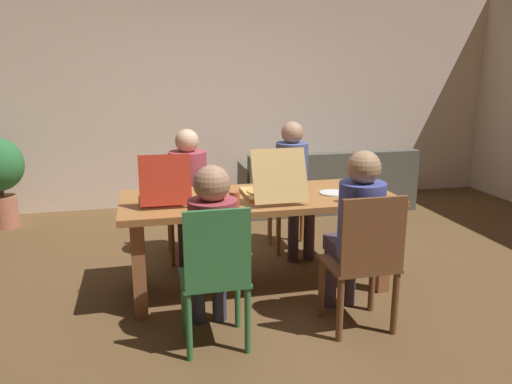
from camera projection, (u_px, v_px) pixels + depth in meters
ground_plane at (259, 286)px, 4.05m from camera, size 20.00×20.00×0.00m
back_wall at (209, 99)px, 6.30m from camera, size 7.93×0.12×2.72m
dining_table at (259, 209)px, 3.89m from camera, size 2.13×0.85×0.77m
chair_0 at (289, 199)px, 4.87m from camera, size 0.40×0.38×0.90m
person_0 at (293, 178)px, 4.68m from camera, size 0.31×0.53×1.25m
chair_1 at (216, 273)px, 3.01m from camera, size 0.42×0.38×0.95m
person_1 at (212, 239)px, 3.11m from camera, size 0.30×0.50×1.18m
chair_2 at (365, 260)px, 3.24m from camera, size 0.46×0.40×0.97m
person_2 at (357, 224)px, 3.33m from camera, size 0.31×0.51×1.23m
chair_3 at (188, 202)px, 4.65m from camera, size 0.41×0.44×0.93m
person_3 at (189, 185)px, 4.46m from camera, size 0.34×0.52×1.21m
pizza_box_0 at (165, 195)px, 3.68m from camera, size 0.36×0.44×0.38m
pizza_box_1 at (271, 190)px, 3.83m from camera, size 0.41×0.57×0.40m
plate_0 at (353, 184)px, 4.20m from camera, size 0.20×0.20×0.03m
plate_1 at (333, 193)px, 3.93m from camera, size 0.21×0.21×0.01m
drinking_glass_0 at (234, 200)px, 3.49m from camera, size 0.08×0.08×0.13m
drinking_glass_1 at (347, 195)px, 3.67m from camera, size 0.07×0.07×0.11m
couch at (327, 187)px, 6.25m from camera, size 2.14×0.78×0.76m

